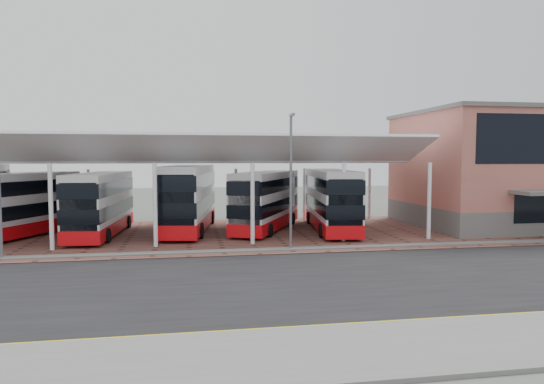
{
  "coord_description": "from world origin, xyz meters",
  "views": [
    {
      "loc": [
        -3.93,
        -21.73,
        5.49
      ],
      "look_at": [
        1.37,
        9.23,
        3.3
      ],
      "focal_mm": 32.0,
      "sensor_mm": 36.0,
      "label": 1
    }
  ],
  "objects_px": {
    "terminal": "(522,168)",
    "bus_5": "(331,200)",
    "bus_1": "(15,206)",
    "bus_4": "(267,201)",
    "bus_3": "(189,198)",
    "bus_2": "(101,204)"
  },
  "relations": [
    {
      "from": "terminal",
      "to": "bus_5",
      "type": "relative_size",
      "value": 1.64
    },
    {
      "from": "bus_2",
      "to": "bus_3",
      "type": "relative_size",
      "value": 0.89
    },
    {
      "from": "terminal",
      "to": "bus_1",
      "type": "distance_m",
      "value": 38.69
    },
    {
      "from": "terminal",
      "to": "bus_3",
      "type": "distance_m",
      "value": 27.08
    },
    {
      "from": "bus_1",
      "to": "bus_4",
      "type": "relative_size",
      "value": 1.01
    },
    {
      "from": "bus_1",
      "to": "bus_4",
      "type": "height_order",
      "value": "bus_1"
    },
    {
      "from": "bus_4",
      "to": "bus_3",
      "type": "bearing_deg",
      "value": -159.8
    },
    {
      "from": "bus_1",
      "to": "bus_3",
      "type": "height_order",
      "value": "bus_3"
    },
    {
      "from": "bus_1",
      "to": "bus_5",
      "type": "relative_size",
      "value": 0.96
    },
    {
      "from": "bus_1",
      "to": "bus_2",
      "type": "distance_m",
      "value": 5.52
    },
    {
      "from": "bus_3",
      "to": "bus_1",
      "type": "bearing_deg",
      "value": -164.35
    },
    {
      "from": "bus_2",
      "to": "bus_3",
      "type": "height_order",
      "value": "bus_3"
    },
    {
      "from": "bus_3",
      "to": "bus_5",
      "type": "relative_size",
      "value": 1.08
    },
    {
      "from": "bus_3",
      "to": "bus_5",
      "type": "height_order",
      "value": "bus_3"
    },
    {
      "from": "bus_1",
      "to": "bus_2",
      "type": "bearing_deg",
      "value": 27.11
    },
    {
      "from": "terminal",
      "to": "bus_3",
      "type": "height_order",
      "value": "terminal"
    },
    {
      "from": "bus_3",
      "to": "bus_5",
      "type": "bearing_deg",
      "value": -0.69
    },
    {
      "from": "terminal",
      "to": "bus_5",
      "type": "distance_m",
      "value": 16.58
    },
    {
      "from": "bus_2",
      "to": "bus_3",
      "type": "xyz_separation_m",
      "value": [
        6.13,
        1.19,
        0.24
      ]
    },
    {
      "from": "bus_2",
      "to": "bus_4",
      "type": "bearing_deg",
      "value": 7.39
    },
    {
      "from": "terminal",
      "to": "bus_5",
      "type": "height_order",
      "value": "terminal"
    },
    {
      "from": "terminal",
      "to": "bus_5",
      "type": "xyz_separation_m",
      "value": [
        -16.4,
        -0.62,
        -2.34
      ]
    }
  ]
}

